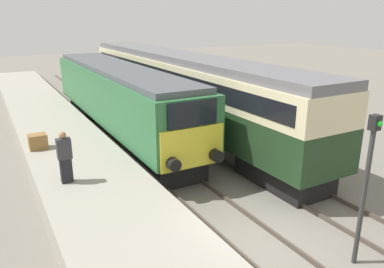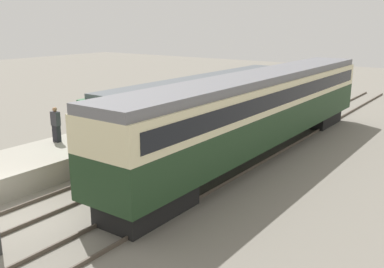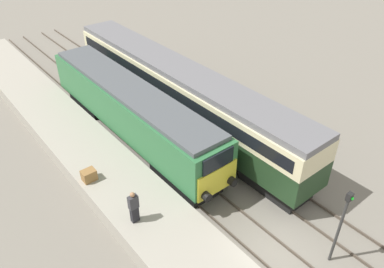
% 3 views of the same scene
% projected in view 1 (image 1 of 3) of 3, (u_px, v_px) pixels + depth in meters
% --- Properties ---
extents(ground_plane, '(120.00, 120.00, 0.00)m').
position_uv_depth(ground_plane, '(262.00, 249.00, 10.28)').
color(ground_plane, slate).
extents(platform_left, '(3.50, 50.00, 0.97)m').
position_uv_depth(platform_left, '(73.00, 161.00, 15.25)').
color(platform_left, '#9E998C').
rests_on(platform_left, ground_plane).
extents(rails_near_track, '(1.51, 60.00, 0.14)m').
position_uv_depth(rails_near_track, '(179.00, 180.00, 14.42)').
color(rails_near_track, '#4C4238').
rests_on(rails_near_track, ground_plane).
extents(rails_far_track, '(1.50, 60.00, 0.14)m').
position_uv_depth(rails_far_track, '(250.00, 164.00, 16.00)').
color(rails_far_track, '#4C4238').
rests_on(rails_far_track, ground_plane).
extents(locomotive, '(2.70, 16.25, 3.69)m').
position_uv_depth(locomotive, '(118.00, 97.00, 19.51)').
color(locomotive, black).
rests_on(locomotive, ground_plane).
extents(passenger_carriage, '(2.75, 21.39, 4.19)m').
position_uv_depth(passenger_carriage, '(179.00, 84.00, 20.64)').
color(passenger_carriage, black).
rests_on(passenger_carriage, ground_plane).
extents(person_on_platform, '(0.44, 0.26, 1.71)m').
position_uv_depth(person_on_platform, '(65.00, 157.00, 11.89)').
color(person_on_platform, black).
rests_on(person_on_platform, platform_left).
extents(signal_post, '(0.24, 0.28, 3.96)m').
position_uv_depth(signal_post, '(366.00, 180.00, 9.02)').
color(signal_post, '#333333').
rests_on(signal_post, ground_plane).
extents(luggage_crate, '(0.70, 0.56, 0.60)m').
position_uv_depth(luggage_crate, '(38.00, 142.00, 15.12)').
color(luggage_crate, olive).
rests_on(luggage_crate, platform_left).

